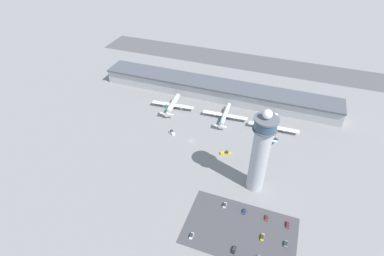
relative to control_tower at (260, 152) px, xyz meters
name	(u,v)px	position (x,y,z in m)	size (l,w,h in m)	color
ground_plane	(191,141)	(-55.17, 28.99, -30.26)	(1000.00, 1000.00, 0.00)	gray
terminal_building	(217,90)	(-55.17, 98.99, -22.91)	(223.72, 25.00, 14.50)	#B2B2B7
runway_strip	(237,60)	(-55.17, 184.76, -30.26)	(335.58, 44.00, 0.01)	#515154
control_tower	(260,152)	(0.00, 0.00, 0.00)	(14.32, 14.32, 61.34)	#ADB2BC
parking_lot_surface	(240,230)	(-1.23, -36.37, -30.26)	(64.00, 40.00, 0.01)	#424247
airplane_gate_alpha	(172,105)	(-86.92, 65.69, -26.07)	(39.31, 32.98, 13.91)	silver
airplane_gate_bravo	(225,115)	(-38.41, 66.72, -26.40)	(39.22, 35.15, 11.63)	silver
airplane_gate_charlie	(274,127)	(3.38, 63.90, -26.38)	(40.97, 37.43, 11.42)	white
service_truck_catering	(226,153)	(-25.71, 23.41, -29.27)	(7.92, 4.47, 2.85)	black
service_truck_fuel	(172,132)	(-73.32, 32.38, -29.23)	(6.11, 5.38, 2.96)	black
service_truck_baggage	(226,117)	(-37.66, 67.76, -29.31)	(6.64, 4.39, 2.75)	black
service_truck_water	(274,141)	(6.43, 50.84, -29.34)	(5.72, 7.20, 2.65)	black
car_maroon_suv	(244,211)	(-1.59, -22.85, -29.71)	(2.04, 4.28, 1.43)	black
car_navy_sedan	(262,237)	(11.76, -36.73, -29.67)	(1.78, 4.73, 1.52)	black
car_blue_compact	(192,236)	(-26.26, -49.60, -29.72)	(1.77, 4.34, 1.41)	black
car_red_hatchback	(225,205)	(-14.07, -22.59, -29.64)	(1.90, 4.30, 1.60)	black
car_white_wagon	(286,244)	(24.64, -36.30, -29.69)	(1.92, 4.25, 1.48)	black
car_green_van	(267,218)	(11.96, -22.90, -29.72)	(1.80, 4.08, 1.39)	black
car_black_suv	(234,250)	(-1.63, -49.58, -29.65)	(1.92, 4.54, 1.56)	black
car_silver_sedan	(288,225)	(24.37, -23.43, -29.67)	(1.91, 4.87, 1.52)	black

